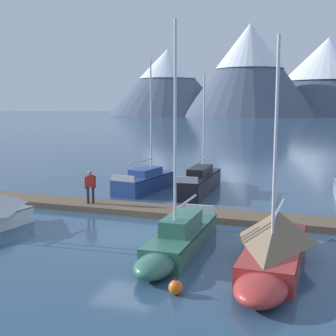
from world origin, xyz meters
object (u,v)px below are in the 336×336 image
Objects in this scene: sailboat_mid_dock_port at (148,180)px; sailboat_mid_dock_starboard at (201,181)px; person_on_dock at (90,185)px; mooring_buoy_inner_mooring at (176,287)px; sailboat_outer_slip at (275,242)px; sailboat_far_berth at (178,239)px.

sailboat_mid_dock_starboard is (3.32, 0.35, 0.06)m from sailboat_mid_dock_port.
sailboat_mid_dock_port is at bearing 79.38° from person_on_dock.
sailboat_mid_dock_port is 15.98m from mooring_buoy_inner_mooring.
sailboat_mid_dock_starboard is 14.94× the size of mooring_buoy_inner_mooring.
sailboat_mid_dock_port reaches higher than person_on_dock.
sailboat_mid_dock_port is at bearing 125.39° from sailboat_outer_slip.
sailboat_outer_slip is at bearing -67.44° from sailboat_mid_dock_starboard.
sailboat_mid_dock_port is 12.39m from sailboat_far_berth.
sailboat_far_berth is 3.64m from mooring_buoy_inner_mooring.
sailboat_outer_slip is 14.93× the size of mooring_buoy_inner_mooring.
sailboat_mid_dock_starboard reaches higher than mooring_buoy_inner_mooring.
sailboat_outer_slip is 4.36× the size of person_on_dock.
sailboat_outer_slip is (8.35, -11.75, 0.20)m from sailboat_mid_dock_port.
sailboat_mid_dock_port is 1.10× the size of sailboat_outer_slip.
mooring_buoy_inner_mooring is (5.81, -14.88, -0.39)m from sailboat_mid_dock_port.
sailboat_far_berth is 8.15m from person_on_dock.
person_on_dock reaches higher than mooring_buoy_inner_mooring.
sailboat_far_berth reaches higher than person_on_dock.
mooring_buoy_inner_mooring is at bearing -68.66° from sailboat_mid_dock_port.
sailboat_far_berth is 1.10× the size of sailboat_outer_slip.
person_on_dock is (-9.46, 5.78, 0.46)m from sailboat_outer_slip.
person_on_dock is (-1.12, -5.96, 0.66)m from sailboat_mid_dock_port.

